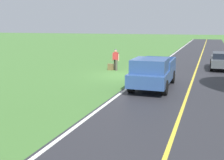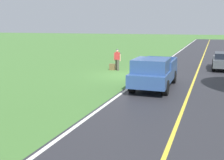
# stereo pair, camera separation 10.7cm
# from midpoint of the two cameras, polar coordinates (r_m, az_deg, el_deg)

# --- Properties ---
(ground_plane) EXTENTS (200.00, 200.00, 0.00)m
(ground_plane) POSITION_cam_midpoint_polar(r_m,az_deg,el_deg) (20.23, 3.04, 0.91)
(ground_plane) COLOR #427033
(road_surface) EXTENTS (7.20, 120.00, 0.00)m
(road_surface) POSITION_cam_midpoint_polar(r_m,az_deg,el_deg) (19.40, 16.71, 0.01)
(road_surface) COLOR #28282D
(road_surface) RESTS_ON ground
(lane_edge_line) EXTENTS (0.16, 117.60, 0.00)m
(lane_edge_line) POSITION_cam_midpoint_polar(r_m,az_deg,el_deg) (19.88, 6.84, 0.67)
(lane_edge_line) COLOR silver
(lane_edge_line) RESTS_ON ground
(lane_centre_line) EXTENTS (0.14, 117.60, 0.00)m
(lane_centre_line) POSITION_cam_midpoint_polar(r_m,az_deg,el_deg) (19.40, 16.71, 0.02)
(lane_centre_line) COLOR gold
(lane_centre_line) RESTS_ON ground
(hitchhiker_walking) EXTENTS (0.62, 0.52, 1.75)m
(hitchhiker_walking) POSITION_cam_midpoint_polar(r_m,az_deg,el_deg) (22.56, 1.24, 4.49)
(hitchhiker_walking) COLOR #4C473D
(hitchhiker_walking) RESTS_ON ground
(suitcase_carried) EXTENTS (0.47, 0.22, 0.52)m
(suitcase_carried) POSITION_cam_midpoint_polar(r_m,az_deg,el_deg) (22.73, 0.17, 2.71)
(suitcase_carried) COLOR brown
(suitcase_carried) RESTS_ON ground
(pickup_truck_passing) EXTENTS (2.16, 5.43, 1.82)m
(pickup_truck_passing) POSITION_cam_midpoint_polar(r_m,az_deg,el_deg) (16.16, 8.82, 1.67)
(pickup_truck_passing) COLOR #2D4C84
(pickup_truck_passing) RESTS_ON ground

